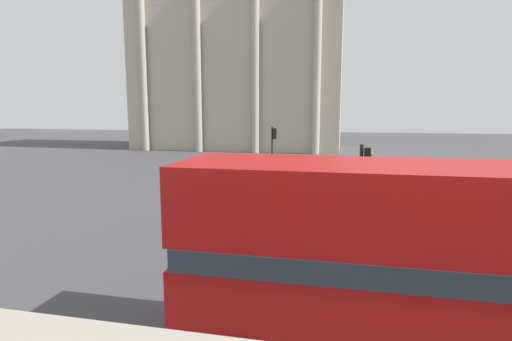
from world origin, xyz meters
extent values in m
cylinder|color=black|center=(-2.61, 6.85, 0.48)|extent=(0.97, 0.22, 0.97)
cube|color=#B71414|center=(1.10, 5.58, 1.29)|extent=(10.22, 2.54, 1.61)
cube|color=#2D3842|center=(1.10, 5.58, 2.32)|extent=(10.01, 2.57, 0.45)
cube|color=#B71414|center=(1.10, 5.58, 3.30)|extent=(10.22, 2.54, 1.52)
cube|color=#B2A893|center=(-15.16, 52.71, 12.85)|extent=(27.75, 12.20, 25.70)
cylinder|color=#B2A893|center=(-26.26, 46.16, 10.92)|extent=(0.90, 0.90, 21.84)
cylinder|color=#B2A893|center=(-18.86, 46.16, 10.92)|extent=(0.90, 0.90, 21.84)
cylinder|color=#B2A893|center=(-11.46, 46.16, 10.92)|extent=(0.90, 0.90, 21.84)
cylinder|color=#B2A893|center=(-4.06, 46.16, 10.92)|extent=(0.90, 0.90, 21.84)
cylinder|color=black|center=(-0.23, 11.04, 2.00)|extent=(0.12, 0.12, 4.00)
cube|color=black|center=(-0.05, 11.04, 3.55)|extent=(0.20, 0.24, 0.70)
sphere|color=green|center=(0.06, 11.04, 3.70)|extent=(0.14, 0.14, 0.14)
cylinder|color=black|center=(-5.41, 23.79, 2.04)|extent=(0.12, 0.12, 4.07)
cube|color=black|center=(-5.23, 23.79, 3.62)|extent=(0.20, 0.24, 0.70)
sphere|color=red|center=(-5.12, 23.79, 3.77)|extent=(0.14, 0.14, 0.14)
cylinder|color=black|center=(1.91, 26.12, 0.30)|extent=(0.60, 0.18, 0.60)
cylinder|color=black|center=(1.91, 24.37, 0.30)|extent=(0.60, 0.18, 0.60)
cylinder|color=black|center=(-0.89, 26.12, 0.30)|extent=(0.60, 0.18, 0.60)
cylinder|color=black|center=(-0.89, 24.37, 0.30)|extent=(0.60, 0.18, 0.60)
cube|color=#B2B5BA|center=(0.51, 25.25, 0.57)|extent=(4.20, 1.75, 0.55)
cube|color=#2D3842|center=(0.31, 25.25, 1.10)|extent=(1.89, 1.61, 0.50)
cylinder|color=#282B33|center=(0.69, 31.05, 0.43)|extent=(0.14, 0.14, 0.85)
cylinder|color=#282B33|center=(0.87, 31.05, 0.43)|extent=(0.14, 0.14, 0.85)
cylinder|color=slate|center=(0.78, 31.05, 1.19)|extent=(0.32, 0.32, 0.67)
sphere|color=tan|center=(0.78, 31.05, 1.64)|extent=(0.23, 0.23, 0.23)
camera|label=1|loc=(-0.83, -2.19, 5.03)|focal=28.00mm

